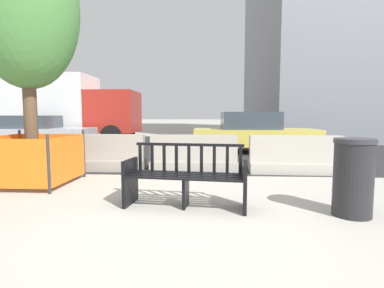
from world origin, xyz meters
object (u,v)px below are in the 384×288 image
jersey_barrier_left (102,156)px  car_sedan_mid (32,133)px  jersey_barrier_right (295,158)px  street_tree (25,8)px  street_bench (186,179)px  construction_fence (33,158)px  delivery_truck (57,107)px  car_taxi_near (253,133)px  jersey_barrier_centre (194,156)px  trash_bin (353,177)px

jersey_barrier_left → car_sedan_mid: car_sedan_mid is taller
jersey_barrier_right → street_tree: street_tree is taller
street_bench → construction_fence: 3.23m
jersey_barrier_left → delivery_truck: 7.68m
car_sedan_mid → delivery_truck: delivery_truck is taller
jersey_barrier_right → car_sedan_mid: size_ratio=0.46×
jersey_barrier_right → construction_fence: (-5.22, -1.41, 0.15)m
jersey_barrier_left → car_taxi_near: car_taxi_near is taller
jersey_barrier_centre → trash_bin: trash_bin is taller
street_bench → construction_fence: size_ratio=1.22×
jersey_barrier_left → trash_bin: trash_bin is taller
jersey_barrier_left → car_sedan_mid: bearing=136.3°
construction_fence → trash_bin: (5.14, -1.50, 0.01)m
jersey_barrier_left → delivery_truck: (-4.31, 6.21, 1.35)m
jersey_barrier_centre → jersey_barrier_right: 2.28m
street_tree → car_sedan_mid: 6.87m
jersey_barrier_left → trash_bin: (4.37, -3.03, 0.16)m
street_tree → construction_fence: (0.00, 0.00, -2.72)m
construction_fence → jersey_barrier_right: bearing=15.1°
construction_fence → trash_bin: trash_bin is taller
street_tree → car_sedan_mid: size_ratio=1.08×
jersey_barrier_centre → car_taxi_near: car_taxi_near is taller
car_sedan_mid → jersey_barrier_centre: bearing=-31.9°
jersey_barrier_left → jersey_barrier_right: bearing=-1.5°
street_bench → jersey_barrier_centre: bearing=90.8°
jersey_barrier_right → construction_fence: bearing=-164.9°
car_taxi_near → jersey_barrier_centre: bearing=-117.4°
street_tree → trash_bin: street_tree is taller
street_bench → car_sedan_mid: size_ratio=0.40×
car_sedan_mid → delivery_truck: (-0.22, 2.30, 1.04)m
car_sedan_mid → street_bench: bearing=-46.7°
street_bench → street_tree: size_ratio=0.37×
jersey_barrier_left → jersey_barrier_right: size_ratio=1.00×
jersey_barrier_right → car_taxi_near: bearing=96.1°
jersey_barrier_right → delivery_truck: (-8.77, 6.33, 1.35)m
jersey_barrier_centre → trash_bin: size_ratio=2.03×
street_tree → street_bench: bearing=-22.6°
delivery_truck → trash_bin: 12.74m
delivery_truck → trash_bin: bearing=-46.7°
car_taxi_near → car_sedan_mid: size_ratio=0.98×
construction_fence → trash_bin: bearing=-16.2°
street_tree → delivery_truck: street_tree is taller
street_bench → car_sedan_mid: car_sedan_mid is taller
jersey_barrier_left → delivery_truck: delivery_truck is taller
car_taxi_near → construction_fence: bearing=-133.1°
delivery_truck → car_sedan_mid: bearing=-84.4°
construction_fence → car_taxi_near: (4.82, 5.16, 0.20)m
jersey_barrier_centre → delivery_truck: size_ratio=0.30×
street_bench → car_sedan_mid: (-6.30, 6.68, 0.25)m
jersey_barrier_left → construction_fence: (-0.77, -1.53, 0.15)m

